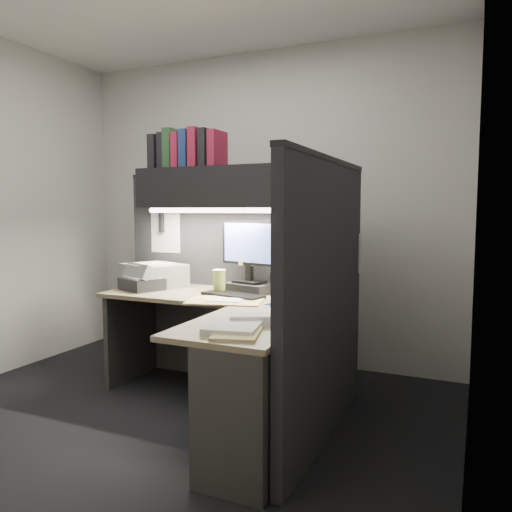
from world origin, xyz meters
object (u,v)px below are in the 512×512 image
(keyboard, at_px, (233,295))
(printer, at_px, (154,275))
(monitor, at_px, (249,264))
(telephone, at_px, (310,291))
(desk, at_px, (225,360))
(coffee_cup, at_px, (219,282))
(overhead_shelf, at_px, (236,187))
(notebook_stack, at_px, (142,284))

(keyboard, relative_size, printer, 1.04)
(monitor, distance_m, keyboard, 0.29)
(printer, bearing_deg, telephone, 25.97)
(desk, height_order, telephone, telephone)
(monitor, relative_size, coffee_cup, 3.23)
(monitor, height_order, printer, monitor)
(overhead_shelf, xyz_separation_m, keyboard, (0.10, -0.25, -0.76))
(overhead_shelf, bearing_deg, keyboard, -68.53)
(desk, height_order, overhead_shelf, overhead_shelf)
(monitor, bearing_deg, overhead_shelf, 177.61)
(telephone, bearing_deg, desk, -106.90)
(desk, relative_size, keyboard, 3.67)
(telephone, distance_m, notebook_stack, 1.28)
(printer, relative_size, notebook_stack, 1.49)
(desk, height_order, coffee_cup, coffee_cup)
(telephone, bearing_deg, printer, -172.92)
(monitor, bearing_deg, notebook_stack, -150.34)
(telephone, bearing_deg, monitor, -173.70)
(desk, relative_size, monitor, 3.23)
(desk, bearing_deg, printer, 145.64)
(desk, relative_size, telephone, 7.94)
(overhead_shelf, xyz_separation_m, telephone, (0.59, -0.03, -0.73))
(coffee_cup, xyz_separation_m, printer, (-0.63, 0.09, 0.01))
(desk, height_order, notebook_stack, notebook_stack)
(monitor, xyz_separation_m, notebook_stack, (-0.80, -0.22, -0.16))
(printer, bearing_deg, keyboard, 11.26)
(telephone, distance_m, coffee_cup, 0.66)
(desk, xyz_separation_m, keyboard, (-0.20, 0.50, 0.30))
(keyboard, relative_size, coffee_cup, 2.84)
(telephone, bearing_deg, keyboard, -150.67)
(desk, relative_size, overhead_shelf, 1.10)
(printer, bearing_deg, monitor, 26.41)
(coffee_cup, bearing_deg, keyboard, -30.08)
(desk, bearing_deg, overhead_shelf, 111.79)
(desk, xyz_separation_m, monitor, (-0.17, 0.71, 0.50))
(keyboard, bearing_deg, notebook_stack, -166.78)
(notebook_stack, bearing_deg, monitor, 15.11)
(keyboard, bearing_deg, coffee_cup, 162.90)
(overhead_shelf, relative_size, monitor, 2.94)
(keyboard, height_order, notebook_stack, notebook_stack)
(keyboard, distance_m, printer, 0.81)
(notebook_stack, bearing_deg, coffee_cup, 8.52)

